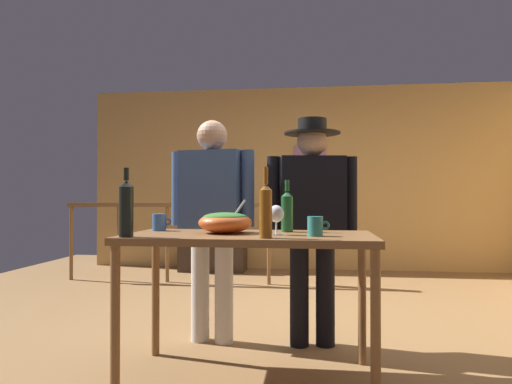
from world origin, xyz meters
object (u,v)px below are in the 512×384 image
object	(u,v)px
stair_railing	(232,230)
salad_bowl	(225,221)
wine_bottle_amber	(266,210)
wine_bottle_green	(287,210)
serving_table	(249,250)
wine_glass	(276,215)
mug_teal	(316,226)
framed_picture	(310,163)
person_standing_left	(212,210)
person_standing_right	(312,211)
tv_console	(213,251)
mug_blue	(160,222)
wine_bottle_dark	(126,208)
flat_screen_tv	(213,213)

from	to	relation	value
stair_railing	salad_bowl	world-z (taller)	salad_bowl
stair_railing	wine_bottle_amber	bearing A→B (deg)	-76.83
salad_bowl	wine_bottle_green	xyz separation A→B (m)	(0.35, 0.14, 0.06)
serving_table	wine_glass	world-z (taller)	wine_glass
wine_glass	mug_teal	size ratio (longest dim) A/B	1.38
stair_railing	mug_teal	world-z (taller)	stair_railing
framed_picture	wine_bottle_amber	bearing A→B (deg)	-92.75
person_standing_left	person_standing_right	xyz separation A→B (m)	(0.71, -0.00, -0.00)
wine_glass	serving_table	bearing A→B (deg)	164.46
salad_bowl	mug_teal	xyz separation A→B (m)	(0.52, -0.13, -0.02)
wine_bottle_amber	person_standing_left	bearing A→B (deg)	118.55
tv_console	mug_blue	xyz separation A→B (m)	(0.43, -3.49, 0.59)
wine_bottle_dark	mug_teal	bearing A→B (deg)	10.67
wine_glass	wine_bottle_green	size ratio (longest dim) A/B	0.53
wine_bottle_dark	person_standing_right	distance (m)	1.32
person_standing_right	wine_bottle_amber	bearing A→B (deg)	66.23
wine_bottle_dark	stair_railing	bearing A→B (deg)	89.60
wine_bottle_amber	serving_table	bearing A→B (deg)	115.51
framed_picture	mug_teal	xyz separation A→B (m)	(0.05, -4.05, -0.64)
salad_bowl	tv_console	bearing A→B (deg)	103.52
salad_bowl	wine_bottle_dark	size ratio (longest dim) A/B	0.86
tv_console	wine_bottle_amber	distance (m)	4.13
stair_railing	flat_screen_tv	bearing A→B (deg)	116.65
tv_console	person_standing_right	size ratio (longest dim) A/B	0.57
person_standing_left	mug_teal	bearing A→B (deg)	144.17
framed_picture	wine_bottle_dark	distance (m)	4.36
person_standing_left	person_standing_right	bearing A→B (deg)	-171.25
person_standing_right	mug_blue	bearing A→B (deg)	16.70
wine_bottle_amber	person_standing_left	world-z (taller)	person_standing_left
framed_picture	wine_bottle_dark	bearing A→B (deg)	-102.40
wine_bottle_dark	person_standing_left	bearing A→B (deg)	74.08
serving_table	wine_glass	bearing A→B (deg)	-15.54
wine_bottle_green	person_standing_left	bearing A→B (deg)	141.81
wine_bottle_dark	wine_bottle_green	bearing A→B (deg)	29.50
wine_glass	wine_bottle_amber	size ratio (longest dim) A/B	0.45
stair_railing	tv_console	xyz separation A→B (m)	(-0.43, 0.89, -0.36)
stair_railing	person_standing_right	world-z (taller)	person_standing_right
wine_glass	flat_screen_tv	bearing A→B (deg)	107.71
wine_bottle_green	wine_bottle_amber	size ratio (longest dim) A/B	0.86
stair_railing	person_standing_right	bearing A→B (deg)	-66.43
flat_screen_tv	wine_bottle_dark	xyz separation A→B (m)	(0.41, -3.91, 0.16)
flat_screen_tv	wine_bottle_amber	xyz separation A→B (m)	(1.14, -3.88, 0.15)
tv_console	wine_bottle_dark	size ratio (longest dim) A/B	2.48
framed_picture	wine_glass	xyz separation A→B (m)	(-0.17, -3.99, -0.58)
wine_glass	wine_bottle_dark	world-z (taller)	wine_bottle_dark
framed_picture	mug_blue	bearing A→B (deg)	-103.49
tv_console	wine_bottle_dark	xyz separation A→B (m)	(0.41, -3.94, 0.69)
wine_bottle_amber	mug_blue	size ratio (longest dim) A/B	3.04
tv_console	wine_bottle_amber	world-z (taller)	wine_bottle_amber
stair_railing	tv_console	size ratio (longest dim) A/B	3.51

